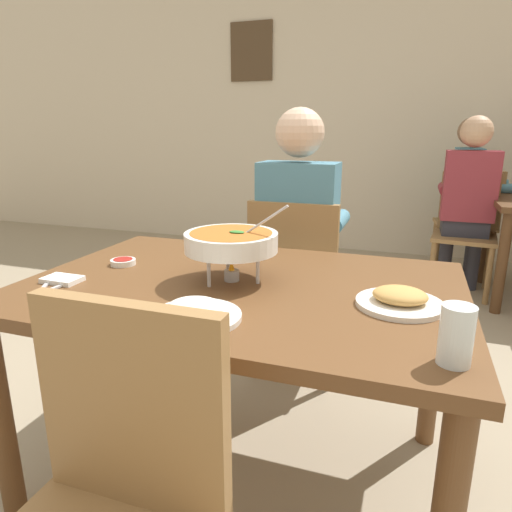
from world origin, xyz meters
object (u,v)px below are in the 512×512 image
(drink_glass, at_px, (456,338))
(patron_bg_left, at_px, (468,195))
(patron_bg_right, at_px, (470,188))
(diner_main, at_px, (299,230))
(rice_plate, at_px, (196,312))
(dining_table_main, at_px, (241,310))
(chair_diner_main, at_px, (297,279))
(sauce_dish, at_px, (123,262))
(chair_bg_left, at_px, (466,225))
(curry_bowl, at_px, (231,242))
(chair_bg_right, at_px, (477,216))
(appetizer_plate, at_px, (400,300))

(drink_glass, xyz_separation_m, patron_bg_left, (0.28, 2.72, -0.05))
(drink_glass, distance_m, patron_bg_right, 3.21)
(diner_main, height_order, rice_plate, diner_main)
(dining_table_main, distance_m, patron_bg_left, 2.54)
(rice_plate, xyz_separation_m, patron_bg_right, (0.96, 3.16, -0.01))
(rice_plate, distance_m, drink_glass, 0.62)
(chair_diner_main, xyz_separation_m, drink_glass, (0.61, -1.11, 0.28))
(rice_plate, bearing_deg, patron_bg_right, 73.19)
(sauce_dish, relative_size, chair_bg_left, 0.10)
(sauce_dish, distance_m, patron_bg_left, 2.70)
(diner_main, distance_m, curry_bowl, 0.79)
(chair_diner_main, bearing_deg, chair_bg_right, 63.93)
(curry_bowl, distance_m, patron_bg_right, 3.01)
(curry_bowl, relative_size, patron_bg_left, 0.25)
(chair_bg_left, relative_size, patron_bg_left, 0.69)
(chair_bg_right, bearing_deg, sauce_dish, -118.19)
(dining_table_main, xyz_separation_m, curry_bowl, (-0.04, 0.01, 0.23))
(dining_table_main, relative_size, chair_bg_left, 1.53)
(rice_plate, relative_size, sauce_dish, 2.67)
(chair_diner_main, relative_size, chair_bg_right, 1.00)
(rice_plate, bearing_deg, chair_bg_left, 71.68)
(curry_bowl, bearing_deg, chair_bg_left, 68.81)
(patron_bg_left, bearing_deg, curry_bowl, -111.39)
(appetizer_plate, height_order, sauce_dish, appetizer_plate)
(diner_main, height_order, curry_bowl, diner_main)
(sauce_dish, bearing_deg, dining_table_main, -5.97)
(dining_table_main, height_order, chair_diner_main, chair_diner_main)
(drink_glass, relative_size, patron_bg_left, 0.10)
(rice_plate, height_order, patron_bg_left, patron_bg_left)
(chair_bg_left, distance_m, patron_bg_right, 0.47)
(rice_plate, xyz_separation_m, chair_bg_left, (0.91, 2.76, -0.25))
(sauce_dish, relative_size, patron_bg_left, 0.07)
(patron_bg_left, bearing_deg, chair_bg_right, 74.02)
(diner_main, xyz_separation_m, appetizer_plate, (0.49, -0.84, 0.01))
(curry_bowl, distance_m, rice_plate, 0.34)
(dining_table_main, relative_size, patron_bg_left, 1.05)
(dining_table_main, bearing_deg, chair_bg_right, 70.23)
(curry_bowl, relative_size, patron_bg_right, 0.25)
(chair_diner_main, distance_m, chair_bg_left, 1.91)
(drink_glass, bearing_deg, sauce_dish, 160.01)
(drink_glass, bearing_deg, chair_diner_main, 118.88)
(rice_plate, bearing_deg, chair_diner_main, 89.66)
(diner_main, xyz_separation_m, rice_plate, (-0.01, -1.11, 0.01))
(diner_main, xyz_separation_m, sauce_dish, (-0.48, -0.74, 0.00))
(dining_table_main, distance_m, rice_plate, 0.33)
(sauce_dish, bearing_deg, chair_diner_main, 55.99)
(appetizer_plate, height_order, drink_glass, drink_glass)
(dining_table_main, relative_size, sauce_dish, 15.34)
(chair_diner_main, height_order, patron_bg_right, patron_bg_right)
(dining_table_main, xyz_separation_m, appetizer_plate, (0.49, -0.05, 0.12))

